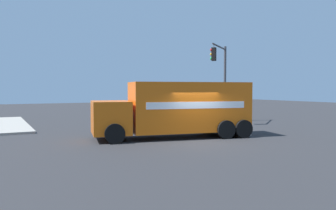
% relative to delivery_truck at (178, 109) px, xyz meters
% --- Properties ---
extents(ground_plane, '(100.00, 100.00, 0.00)m').
position_rel_delivery_truck_xyz_m(ground_plane, '(-1.72, -0.32, -1.58)').
color(ground_plane, '#2B2B2D').
extents(delivery_truck, '(4.33, 8.86, 3.05)m').
position_rel_delivery_truck_xyz_m(delivery_truck, '(0.00, 0.00, 0.00)').
color(delivery_truck, orange).
rests_on(delivery_truck, ground).
extents(traffic_light_primary, '(2.64, 3.19, 6.15)m').
position_rel_delivery_truck_xyz_m(traffic_light_primary, '(5.24, -6.94, 2.44)').
color(traffic_light_primary, '#38383D').
rests_on(traffic_light_primary, ground).
extents(pickup_silver, '(2.72, 5.39, 1.38)m').
position_rel_delivery_truck_xyz_m(pickup_silver, '(8.03, -2.84, -0.85)').
color(pickup_silver, '#B7BABF').
rests_on(pickup_silver, ground).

